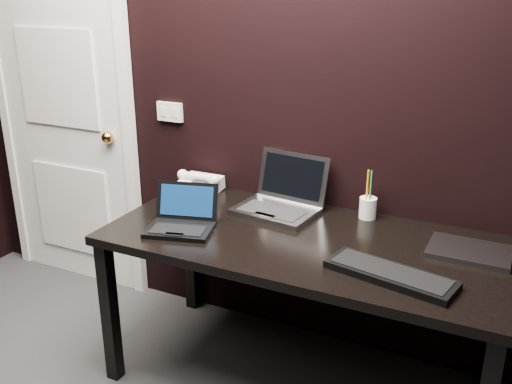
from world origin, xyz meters
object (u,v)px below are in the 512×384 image
at_px(netbook, 182,221).
at_px(mobile_phone, 170,197).
at_px(desk, 304,254).
at_px(door, 64,113).
at_px(desk_phone, 200,184).
at_px(silver_laptop, 280,201).
at_px(closed_laptop, 469,251).
at_px(pen_cup, 368,207).
at_px(ext_keyboard, 391,274).

bearing_deg(netbook, mobile_phone, 133.95).
bearing_deg(desk, door, 167.18).
xyz_separation_m(desk, desk_phone, (-0.69, 0.29, 0.12)).
distance_m(silver_laptop, closed_laptop, 0.87).
bearing_deg(pen_cup, ext_keyboard, -66.09).
bearing_deg(desk, pen_cup, 60.82).
bearing_deg(mobile_phone, netbook, -46.05).
bearing_deg(silver_laptop, netbook, -128.69).
relative_size(netbook, ext_keyboard, 0.67).
relative_size(netbook, desk_phone, 1.37).
distance_m(desk, desk_phone, 0.76).
relative_size(desk, pen_cup, 7.37).
height_order(door, silver_laptop, door).
height_order(silver_laptop, mobile_phone, silver_laptop).
relative_size(silver_laptop, pen_cup, 1.75).
distance_m(door, desk_phone, 1.00).
bearing_deg(closed_laptop, silver_laptop, 173.92).
relative_size(silver_laptop, desk_phone, 1.63).
bearing_deg(door, mobile_phone, -18.50).
xyz_separation_m(ext_keyboard, closed_laptop, (0.24, 0.33, -0.00)).
bearing_deg(silver_laptop, desk_phone, 173.28).
height_order(netbook, closed_laptop, netbook).
bearing_deg(closed_laptop, desk_phone, 173.69).
distance_m(desk, ext_keyboard, 0.46).
height_order(door, desk_phone, door).
distance_m(netbook, mobile_phone, 0.30).
distance_m(netbook, closed_laptop, 1.21).
distance_m(door, netbook, 1.27).
bearing_deg(door, desk_phone, -5.18).
xyz_separation_m(mobile_phone, pen_cup, (0.91, 0.26, 0.01)).
height_order(desk_phone, pen_cup, pen_cup).
relative_size(closed_laptop, mobile_phone, 2.98).
distance_m(ext_keyboard, mobile_phone, 1.17).
relative_size(desk, mobile_phone, 15.95).
bearing_deg(pen_cup, desk_phone, -177.45).
height_order(silver_laptop, ext_keyboard, silver_laptop).
height_order(mobile_phone, pen_cup, pen_cup).
distance_m(netbook, ext_keyboard, 0.93).
bearing_deg(netbook, silver_laptop, 51.31).
height_order(door, desk, door).
distance_m(door, ext_keyboard, 2.16).
bearing_deg(netbook, pen_cup, 34.18).
bearing_deg(door, pen_cup, -1.50).
bearing_deg(pen_cup, closed_laptop, -21.83).
bearing_deg(ext_keyboard, silver_laptop, 145.98).
height_order(ext_keyboard, pen_cup, pen_cup).
bearing_deg(desk, closed_laptop, 12.14).
bearing_deg(mobile_phone, desk, -5.27).
height_order(door, ext_keyboard, door).
height_order(desk_phone, mobile_phone, desk_phone).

